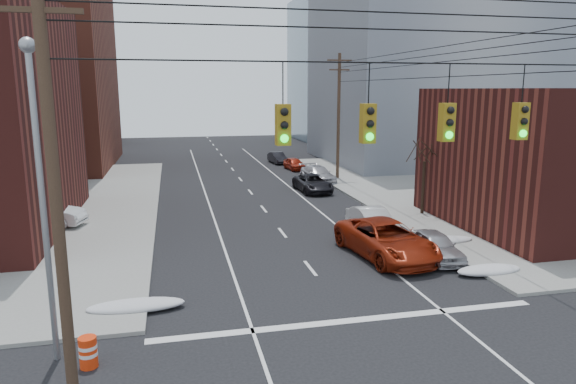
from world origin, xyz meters
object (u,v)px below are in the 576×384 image
parked_car_c (313,183)px  parked_car_d (318,174)px  lot_car_b (43,190)px  red_pickup (386,239)px  construction_barrel (88,352)px  parked_car_a (435,246)px  parked_car_f (277,158)px  parked_car_e (294,164)px  lot_car_a (44,213)px  parked_car_b (373,222)px

parked_car_c → parked_car_d: (1.54, 3.95, 0.03)m
parked_car_c → lot_car_b: (-20.03, 1.07, 0.10)m
red_pickup → construction_barrel: (-12.48, -7.44, -0.40)m
red_pickup → construction_barrel: 14.53m
parked_car_a → parked_car_c: 17.24m
parked_car_f → construction_barrel: 42.22m
parked_car_c → parked_car_e: bearing=80.9°
construction_barrel → parked_car_e: bearing=67.4°
red_pickup → parked_car_e: size_ratio=1.76×
parked_car_c → parked_car_e: (1.18, 11.18, -0.06)m
parked_car_c → parked_car_f: size_ratio=1.31×
parked_car_d → lot_car_a: bearing=-158.1°
parked_car_e → lot_car_b: 23.50m
parked_car_d → lot_car_a: size_ratio=1.05×
parked_car_b → lot_car_a: (-18.08, 5.43, 0.17)m
parked_car_a → parked_car_b: parked_car_b is taller
parked_car_e → parked_car_a: bearing=-96.4°
red_pickup → parked_car_d: (2.42, 20.32, -0.18)m
parked_car_d → lot_car_a: (-19.68, -11.13, 0.21)m
parked_car_e → construction_barrel: size_ratio=3.86×
parked_car_d → parked_car_b: bearing=-103.1°
red_pickup → parked_car_f: bearing=79.9°
lot_car_b → construction_barrel: (6.67, -24.87, -0.30)m
red_pickup → construction_barrel: red_pickup is taller
red_pickup → parked_car_f: 32.49m
parked_car_a → lot_car_a: 21.82m
parked_car_b → parked_car_d: parked_car_b is taller
parked_car_e → lot_car_a: bearing=-142.9°
red_pickup → parked_car_b: (0.82, 3.76, -0.14)m
parked_car_d → parked_car_e: size_ratio=1.35×
lot_car_b → construction_barrel: 25.75m
parked_car_a → parked_car_f: (-0.80, 33.29, -0.06)m
red_pickup → parked_car_c: (0.88, 16.37, -0.21)m
parked_car_a → parked_car_c: bearing=95.7°
parked_car_b → parked_car_e: bearing=85.7°
parked_car_a → lot_car_a: bearing=154.2°
parked_car_f → lot_car_a: size_ratio=0.80×
parked_car_b → parked_car_e: 23.82m
parked_car_a → parked_car_d: size_ratio=0.82×
parked_car_f → parked_car_b: bearing=-97.5°
parked_car_e → parked_car_f: size_ratio=0.97×
red_pickup → parked_car_c: red_pickup is taller
red_pickup → parked_car_e: (2.07, 27.55, -0.27)m
parked_car_d → parked_car_f: bearing=87.6°
red_pickup → parked_car_d: bearing=75.5°
parked_car_d → parked_car_f: size_ratio=1.31×
parked_car_f → parked_car_e: bearing=-88.0°
parked_car_c → parked_car_d: 4.24m
parked_car_e → lot_car_a: 26.66m
parked_car_d → parked_car_f: 12.19m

